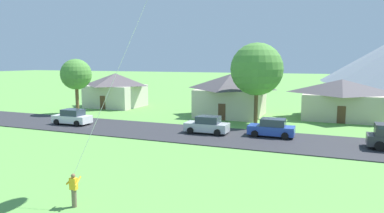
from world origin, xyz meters
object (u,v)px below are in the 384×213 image
at_px(tree_center, 76,75).
at_px(parked_car_silver_mid_west, 207,125).
at_px(parked_car_blue_east_end, 272,128).
at_px(tree_left_of_center, 257,69).
at_px(house_rightmost, 341,98).
at_px(parked_car_white_west_end, 72,117).
at_px(house_right_center, 231,94).
at_px(house_leftmost, 116,89).

bearing_deg(tree_center, parked_car_silver_mid_west, -15.64).
xyz_separation_m(tree_center, parked_car_blue_east_end, (26.41, -4.87, -4.38)).
bearing_deg(tree_center, tree_left_of_center, 3.05).
bearing_deg(parked_car_silver_mid_west, tree_center, 164.36).
distance_m(house_rightmost, parked_car_white_west_end, 31.84).
xyz_separation_m(house_rightmost, tree_left_of_center, (-8.90, -7.71, 3.63)).
distance_m(house_right_center, parked_car_white_west_end, 19.56).
distance_m(house_leftmost, tree_center, 8.61).
bearing_deg(house_rightmost, tree_left_of_center, -139.09).
bearing_deg(tree_left_of_center, parked_car_white_west_end, -156.79).
bearing_deg(house_right_center, parked_car_white_west_end, -137.96).
xyz_separation_m(house_rightmost, parked_car_silver_mid_west, (-12.22, -14.67, -1.63)).
bearing_deg(parked_car_silver_mid_west, parked_car_blue_east_end, 7.77).
xyz_separation_m(house_right_center, parked_car_silver_mid_west, (0.96, -11.96, -1.93)).
bearing_deg(parked_car_silver_mid_west, house_right_center, 94.58).
xyz_separation_m(house_leftmost, tree_center, (-0.53, -8.20, 2.58)).
bearing_deg(parked_car_blue_east_end, tree_center, 169.55).
height_order(tree_center, parked_car_silver_mid_west, tree_center).
bearing_deg(tree_left_of_center, tree_center, -176.95).
relative_size(house_right_center, tree_center, 1.17).
height_order(house_rightmost, tree_left_of_center, tree_left_of_center).
bearing_deg(parked_car_blue_east_end, house_rightmost, 66.01).
xyz_separation_m(house_leftmost, house_right_center, (18.87, -1.94, 0.12)).
height_order(house_leftmost, tree_left_of_center, tree_left_of_center).
bearing_deg(house_right_center, parked_car_silver_mid_west, -85.42).
height_order(house_leftmost, parked_car_blue_east_end, house_leftmost).
xyz_separation_m(house_right_center, parked_car_blue_east_end, (7.01, -11.13, -1.93)).
height_order(tree_left_of_center, parked_car_white_west_end, tree_left_of_center).
distance_m(parked_car_white_west_end, parked_car_blue_east_end, 21.55).
distance_m(parked_car_silver_mid_west, parked_car_blue_east_end, 6.11).
relative_size(tree_left_of_center, parked_car_silver_mid_west, 2.14).
relative_size(house_right_center, parked_car_blue_east_end, 2.03).
distance_m(house_rightmost, tree_left_of_center, 12.33).
xyz_separation_m(parked_car_silver_mid_west, parked_car_blue_east_end, (6.06, 0.83, 0.00)).
bearing_deg(house_rightmost, house_right_center, -168.36).
relative_size(tree_left_of_center, parked_car_white_west_end, 2.13).
height_order(house_right_center, parked_car_blue_east_end, house_right_center).
distance_m(house_leftmost, parked_car_white_west_end, 15.71).
xyz_separation_m(house_right_center, tree_left_of_center, (4.27, -5.00, 3.34)).
distance_m(house_rightmost, tree_center, 33.90).
xyz_separation_m(tree_center, parked_car_white_west_end, (4.94, -6.77, -4.38)).
xyz_separation_m(tree_left_of_center, parked_car_silver_mid_west, (-3.32, -6.96, -5.26)).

